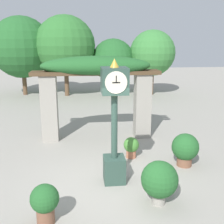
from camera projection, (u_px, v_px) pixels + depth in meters
The scene contains 8 objects.
ground_plane at pixel (106, 185), 7.08m from camera, with size 60.00×60.00×0.00m, color gray.
pedestal_clock at pixel (114, 120), 6.89m from camera, with size 0.62×0.67×3.14m.
pergola at pixel (96, 79), 9.99m from camera, with size 4.56×1.17×3.03m.
potted_plant_near_left at pixel (45, 202), 5.51m from camera, with size 0.57×0.57×0.83m.
potted_plant_near_right at pixel (131, 146), 8.68m from camera, with size 0.47×0.47×0.65m.
potted_plant_far_left at pixel (185, 148), 8.08m from camera, with size 0.78×0.78×0.97m.
potted_plant_far_right at pixel (159, 180), 6.16m from camera, with size 0.82×0.82×1.00m.
tree_line at pixel (69, 49), 18.00m from camera, with size 11.83×4.50×5.10m.
Camera 1 is at (-0.59, -6.36, 3.56)m, focal length 45.00 mm.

